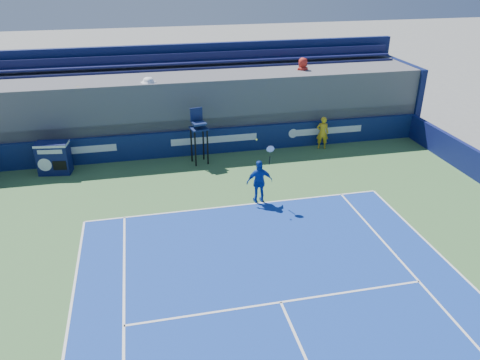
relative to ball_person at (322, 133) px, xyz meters
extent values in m
imported|color=gold|center=(0.00, 0.00, 0.00)|extent=(0.66, 0.53, 1.58)
cube|color=white|center=(-5.12, -4.69, -0.78)|extent=(10.97, 0.07, 0.00)
cube|color=white|center=(-5.12, -10.17, -0.78)|extent=(8.23, 0.07, 0.00)
cube|color=#0D1C4D|center=(-5.12, 0.53, -0.20)|extent=(20.40, 0.20, 1.20)
cube|color=white|center=(-11.12, 0.42, -0.08)|extent=(3.20, 0.01, 0.32)
cube|color=white|center=(-5.12, 0.42, -0.08)|extent=(4.00, 0.01, 0.32)
cube|color=white|center=(0.38, 0.42, -0.08)|extent=(3.60, 0.01, 0.32)
cylinder|color=white|center=(-1.32, 0.42, -0.08)|extent=(0.44, 0.01, 0.44)
cube|color=#0E1649|center=(-12.07, -0.21, -0.10)|extent=(1.39, 0.88, 1.40)
cube|color=white|center=(-12.07, -0.21, 0.53)|extent=(1.41, 0.90, 0.10)
cylinder|color=white|center=(-12.42, -0.52, -0.25)|extent=(0.56, 0.10, 0.56)
cube|color=black|center=(-11.83, -0.61, -0.30)|extent=(0.55, 0.10, 0.40)
cube|color=silver|center=(-12.12, -0.56, 0.32)|extent=(0.99, 0.15, 0.18)
cylinder|color=black|center=(-6.15, -0.78, 0.00)|extent=(0.08, 0.08, 1.60)
cylinder|color=black|center=(-5.60, -0.67, 0.00)|extent=(0.08, 0.08, 1.60)
cylinder|color=black|center=(-6.26, -0.23, 0.00)|extent=(0.08, 0.08, 1.60)
cylinder|color=black|center=(-5.71, -0.12, 0.00)|extent=(0.08, 0.08, 1.60)
cube|color=#0F1B4B|center=(-5.93, -0.45, 0.83)|extent=(0.82, 0.82, 0.06)
cube|color=navy|center=(-5.91, -0.55, 1.08)|extent=(0.63, 0.55, 0.08)
cube|color=#121C45|center=(-5.98, -0.19, 1.38)|extent=(0.55, 0.16, 0.60)
imported|color=#143EA7|center=(-4.27, -4.56, 0.05)|extent=(0.98, 0.41, 1.67)
cylinder|color=black|center=(-3.92, -4.64, 0.90)|extent=(0.04, 0.16, 0.39)
torus|color=silver|center=(-3.93, -4.71, 1.38)|extent=(0.30, 0.14, 0.29)
cylinder|color=white|center=(-3.93, -4.71, 1.38)|extent=(0.26, 0.10, 0.24)
sphere|color=#E8F837|center=(-4.42, -4.64, 1.75)|extent=(0.07, 0.07, 0.07)
cube|color=#4E4E52|center=(-5.12, 2.43, 0.89)|extent=(20.40, 3.60, 3.38)
cube|color=#4E4E52|center=(-5.12, 1.08, 0.67)|extent=(20.40, 0.90, 0.55)
cube|color=#121644|center=(-5.12, 0.98, 1.15)|extent=(20.00, 0.45, 0.08)
cube|color=#121644|center=(-5.12, 1.23, 1.35)|extent=(20.00, 0.06, 0.45)
cube|color=#4E4E52|center=(-5.12, 1.98, 1.22)|extent=(20.40, 0.90, 0.55)
cube|color=#121644|center=(-5.12, 1.88, 1.70)|extent=(20.00, 0.45, 0.08)
cube|color=#121644|center=(-5.12, 2.13, 1.90)|extent=(20.00, 0.06, 0.45)
cube|color=#4E4E52|center=(-5.12, 2.88, 1.77)|extent=(20.40, 0.90, 0.55)
cube|color=#121644|center=(-5.12, 2.78, 2.25)|extent=(20.00, 0.45, 0.08)
cube|color=#121644|center=(-5.12, 3.03, 2.45)|extent=(20.00, 0.06, 0.45)
cube|color=#4E4E52|center=(-5.12, 3.78, 2.32)|extent=(20.40, 0.90, 0.55)
cube|color=#121644|center=(-5.12, 3.68, 2.80)|extent=(20.00, 0.45, 0.08)
cube|color=#121644|center=(-5.12, 3.93, 3.00)|extent=(20.00, 0.06, 0.45)
cube|color=#0C1647|center=(-5.12, 4.38, 1.40)|extent=(20.80, 0.30, 4.40)
cube|color=#0C1647|center=(5.23, 2.43, 0.90)|extent=(0.30, 3.90, 3.40)
imported|color=gold|center=(-10.86, 1.03, 1.77)|extent=(0.84, 0.68, 1.62)
imported|color=white|center=(-7.87, 1.03, 1.89)|extent=(1.28, 0.85, 1.84)
imported|color=red|center=(-0.47, 1.93, 2.34)|extent=(0.89, 0.66, 1.64)
camera|label=1|loc=(-8.30, -19.55, 7.65)|focal=35.00mm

